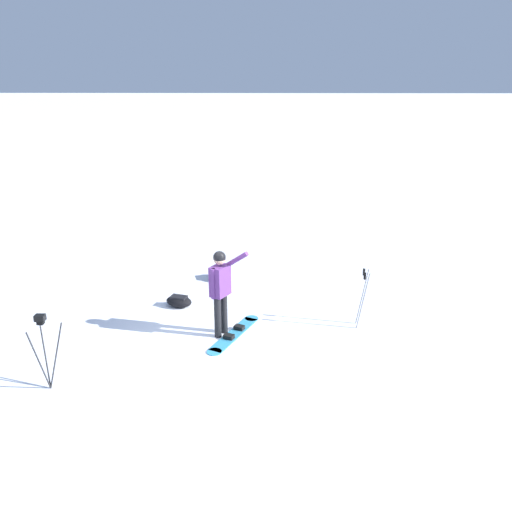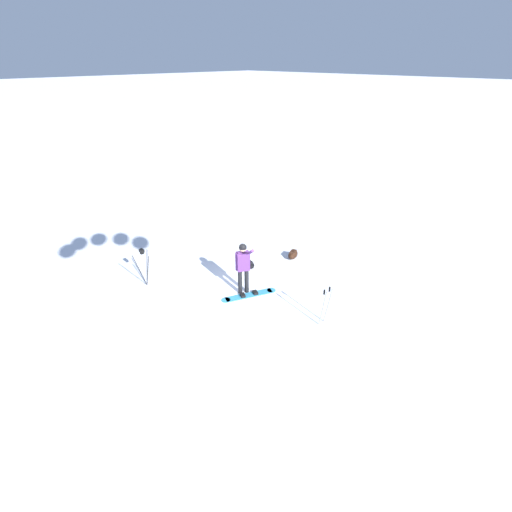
{
  "view_description": "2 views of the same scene",
  "coord_description": "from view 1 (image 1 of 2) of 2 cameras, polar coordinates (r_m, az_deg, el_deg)",
  "views": [
    {
      "loc": [
        8.95,
        1.29,
        4.97
      ],
      "look_at": [
        -0.3,
        1.05,
        1.72
      ],
      "focal_mm": 36.13,
      "sensor_mm": 36.0,
      "label": 1
    },
    {
      "loc": [
        6.87,
        7.95,
        6.93
      ],
      "look_at": [
        -0.4,
        0.89,
        1.55
      ],
      "focal_mm": 26.54,
      "sensor_mm": 36.0,
      "label": 2
    }
  ],
  "objects": [
    {
      "name": "ground_plane",
      "position": [
        10.32,
        -5.97,
        -9.55
      ],
      "size": [
        300.0,
        300.0,
        0.0
      ],
      "primitive_type": "plane",
      "color": "white"
    },
    {
      "name": "snowboarder",
      "position": [
        10.13,
        -3.96,
        -3.14
      ],
      "size": [
        0.48,
        0.79,
        1.81
      ],
      "color": "black",
      "rests_on": "ground_plane"
    },
    {
      "name": "snowboard",
      "position": [
        10.57,
        -2.43,
        -8.57
      ],
      "size": [
        1.73,
        0.95,
        0.1
      ],
      "color": "teal",
      "rests_on": "ground_plane"
    },
    {
      "name": "gear_bag_large",
      "position": [
        11.84,
        -8.53,
        -4.95
      ],
      "size": [
        0.52,
        0.69,
        0.26
      ],
      "color": "black",
      "rests_on": "ground_plane"
    },
    {
      "name": "camera_tripod",
      "position": [
        9.12,
        -22.5,
        -8.24
      ],
      "size": [
        0.61,
        0.5,
        1.36
      ],
      "color": "#262628",
      "rests_on": "ground_plane"
    },
    {
      "name": "gear_bag_small",
      "position": [
        13.28,
        -4.18,
        -1.9
      ],
      "size": [
        0.63,
        0.47,
        0.32
      ],
      "color": "black",
      "rests_on": "ground_plane"
    },
    {
      "name": "ski_poles",
      "position": [
        10.78,
        11.78,
        -3.73
      ],
      "size": [
        0.28,
        0.23,
        1.24
      ],
      "color": "gray",
      "rests_on": "ground_plane"
    }
  ]
}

